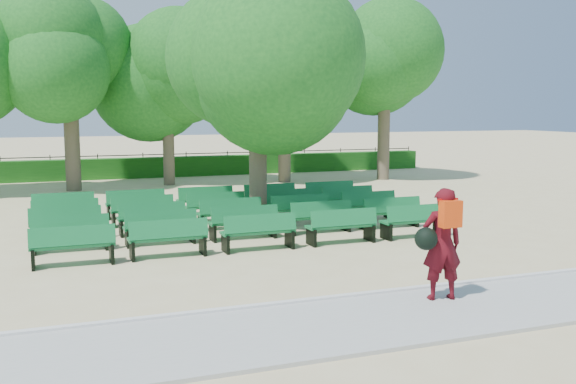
{
  "coord_description": "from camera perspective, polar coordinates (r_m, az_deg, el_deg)",
  "views": [
    {
      "loc": [
        -5.06,
        -15.42,
        3.11
      ],
      "look_at": [
        0.34,
        -1.0,
        1.1
      ],
      "focal_mm": 40.0,
      "sensor_mm": 36.0,
      "label": 1
    }
  ],
  "objects": [
    {
      "name": "hedge",
      "position": [
        29.97,
        -10.74,
        2.21
      ],
      "size": [
        26.0,
        0.7,
        0.9
      ],
      "primitive_type": "cube",
      "color": "#1C5B17",
      "rests_on": "ground"
    },
    {
      "name": "tree_line",
      "position": [
        26.1,
        -9.21,
        0.49
      ],
      "size": [
        21.8,
        6.8,
        7.04
      ],
      "primitive_type": null,
      "color": "#1E691F",
      "rests_on": "ground"
    },
    {
      "name": "paving",
      "position": [
        9.97,
        11.35,
        -10.7
      ],
      "size": [
        30.0,
        2.2,
        0.06
      ],
      "primitive_type": "cube",
      "color": "#AAABA6",
      "rests_on": "ground"
    },
    {
      "name": "fence",
      "position": [
        30.4,
        -10.85,
        1.43
      ],
      "size": [
        26.0,
        0.1,
        1.02
      ],
      "primitive_type": null,
      "color": "black",
      "rests_on": "ground"
    },
    {
      "name": "tree_among",
      "position": [
        17.13,
        -2.74,
        10.54
      ],
      "size": [
        4.44,
        4.44,
        6.06
      ],
      "color": "brown",
      "rests_on": "ground"
    },
    {
      "name": "ground",
      "position": [
        16.52,
        -2.33,
        -3.42
      ],
      "size": [
        120.0,
        120.0,
        0.0
      ],
      "primitive_type": "plane",
      "color": "#CAB885"
    },
    {
      "name": "curb",
      "position": [
        10.91,
        8.13,
        -8.92
      ],
      "size": [
        30.0,
        0.12,
        0.1
      ],
      "primitive_type": "cube",
      "color": "silver",
      "rests_on": "ground"
    },
    {
      "name": "person",
      "position": [
        10.51,
        13.45,
        -4.38
      ],
      "size": [
        0.88,
        0.56,
        1.81
      ],
      "rotation": [
        0.0,
        0.0,
        2.97
      ],
      "color": "#490A11",
      "rests_on": "ground"
    },
    {
      "name": "bench_array",
      "position": [
        16.74,
        -5.38,
        -3.01
      ],
      "size": [
        1.66,
        0.61,
        1.03
      ],
      "rotation": [
        0.0,
        0.0,
        -0.06
      ],
      "color": "#136F35",
      "rests_on": "ground"
    }
  ]
}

